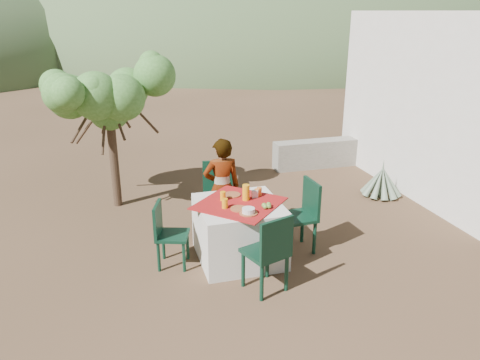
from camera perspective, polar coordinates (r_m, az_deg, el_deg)
The scene contains 24 objects.
ground at distance 5.80m, azimuth -5.95°, elevation -11.31°, with size 160.00×160.00×0.00m, color #3A291A.
table at distance 5.94m, azimuth -0.10°, elevation -6.21°, with size 1.30×1.30×0.76m.
chair_far at distance 6.82m, azimuth -2.72°, elevation -1.33°, with size 0.53×0.53×0.95m.
chair_near at distance 5.20m, azimuth 3.63°, elevation -8.59°, with size 0.55×0.55×0.94m.
chair_left at distance 5.81m, azimuth -8.93°, elevation -6.25°, with size 0.48×0.48×0.82m.
chair_right at distance 6.15m, azimuth 7.66°, elevation -3.92°, with size 0.46×0.46×0.95m.
person at distance 6.42m, azimuth -2.22°, elevation -0.99°, with size 0.51×0.34×1.41m, color #8C6651.
shrub_tree at distance 7.53m, azimuth -15.23°, elevation 9.06°, with size 1.79×1.76×2.11m.
agave at distance 8.33m, azimuth 16.89°, elevation -0.24°, with size 0.69×0.67×0.73m.
stone_wall at distance 9.77m, azimuth 11.52°, elevation 3.35°, with size 2.60×0.35×0.55m, color gray.
hill_near_right at distance 42.96m, azimuth 1.60°, elevation 15.93°, with size 48.00×48.00×20.00m, color #3C512D.
hill_far_center at distance 57.07m, azimuth -19.80°, elevation 15.81°, with size 60.00×60.00×24.00m, color slate.
hill_far_right at distance 58.55m, azimuth 14.25°, elevation 16.42°, with size 36.00×36.00×14.00m, color slate.
plate_far at distance 6.01m, azimuth -1.00°, elevation -1.81°, with size 0.23×0.23×0.01m, color brown.
plate_near at distance 5.60m, azimuth -0.14°, elevation -3.52°, with size 0.21×0.21×0.01m, color brown.
glass_far at distance 5.84m, azimuth -2.10°, elevation -1.96°, with size 0.07×0.07×0.11m, color orange.
glass_near at distance 5.62m, azimuth -1.86°, elevation -2.87°, with size 0.07×0.07×0.12m, color orange.
juice_pitcher at distance 5.83m, azimuth 0.74°, elevation -1.53°, with size 0.09×0.09×0.20m, color orange.
bowl_plate at distance 5.48m, azimuth 1.03°, elevation -4.05°, with size 0.22×0.22×0.01m, color brown.
white_bowl at distance 5.47m, azimuth 1.03°, elevation -3.73°, with size 0.15×0.15×0.06m, color silver.
jar_left at distance 5.96m, azimuth 2.06°, elevation -1.58°, with size 0.06×0.06×0.10m, color orange.
jar_right at distance 6.01m, azimuth 2.36°, elevation -1.39°, with size 0.07×0.07×0.10m, color orange.
napkin_holder at distance 5.93m, azimuth 1.81°, elevation -1.71°, with size 0.08×0.04×0.10m, color silver.
fruit_cluster at distance 5.63m, azimuth 3.27°, elevation -3.14°, with size 0.12×0.11×0.06m.
Camera 1 is at (-0.77, -4.90, 3.00)m, focal length 35.00 mm.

